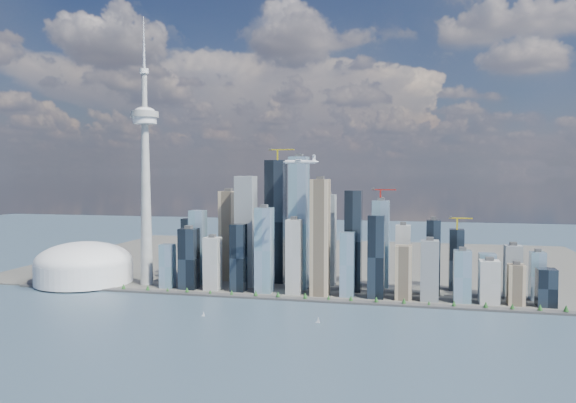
% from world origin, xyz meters
% --- Properties ---
extents(ground, '(4000.00, 4000.00, 0.00)m').
position_xyz_m(ground, '(0.00, 0.00, 0.00)').
color(ground, '#374F61').
rests_on(ground, ground).
extents(seawall, '(1100.00, 22.00, 4.00)m').
position_xyz_m(seawall, '(0.00, 250.00, 2.00)').
color(seawall, '#383838').
rests_on(seawall, ground).
extents(land, '(1400.00, 900.00, 3.00)m').
position_xyz_m(land, '(0.00, 700.00, 1.50)').
color(land, '#4C4C47').
rests_on(land, ground).
extents(shoreline_trees, '(960.53, 7.20, 8.80)m').
position_xyz_m(shoreline_trees, '(0.00, 250.00, 8.78)').
color(shoreline_trees, '#3F2D1E').
rests_on(shoreline_trees, seawall).
extents(skyscraper_cluster, '(736.00, 142.00, 284.87)m').
position_xyz_m(skyscraper_cluster, '(59.61, 336.81, 88.98)').
color(skyscraper_cluster, black).
rests_on(skyscraper_cluster, land).
extents(needle_tower, '(56.00, 56.00, 550.50)m').
position_xyz_m(needle_tower, '(-300.00, 310.00, 235.84)').
color(needle_tower, gray).
rests_on(needle_tower, land).
extents(dome_stadium, '(200.00, 200.00, 86.00)m').
position_xyz_m(dome_stadium, '(-440.00, 300.00, 39.44)').
color(dome_stadium, white).
rests_on(dome_stadium, land).
extents(airplane, '(61.48, 54.62, 15.02)m').
position_xyz_m(airplane, '(51.69, 192.39, 255.17)').
color(airplane, white).
rests_on(airplane, ground).
extents(sailboat_west, '(6.59, 2.46, 9.10)m').
position_xyz_m(sailboat_west, '(-92.65, 102.37, 2.92)').
color(sailboat_west, white).
rests_on(sailboat_west, ground).
extents(sailboat_east, '(7.70, 4.10, 10.79)m').
position_xyz_m(sailboat_east, '(98.11, 105.50, 3.46)').
color(sailboat_east, white).
rests_on(sailboat_east, ground).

